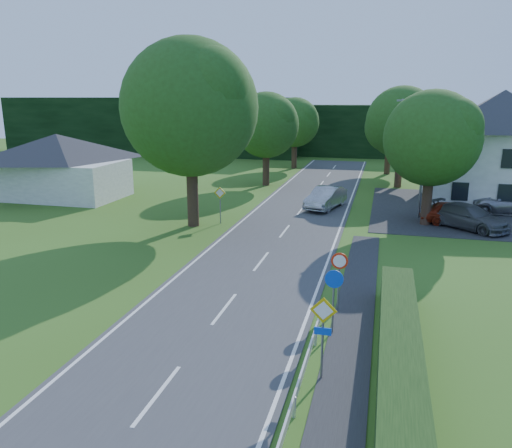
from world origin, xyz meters
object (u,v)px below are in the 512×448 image
(streetlight, at_px, (421,153))
(parked_car_grey, at_px, (468,217))
(parasol, at_px, (493,200))
(moving_car, at_px, (326,198))
(parked_car_silver_b, at_px, (511,203))
(parked_car_red, at_px, (455,213))
(motorcycle, at_px, (334,191))

(streetlight, bearing_deg, parked_car_grey, -39.68)
(parasol, bearing_deg, parked_car_grey, -114.44)
(moving_car, bearing_deg, parked_car_grey, -6.59)
(parked_car_grey, height_order, parked_car_silver_b, parked_car_grey)
(moving_car, relative_size, parked_car_silver_b, 0.90)
(streetlight, height_order, parked_car_red, streetlight)
(motorcycle, distance_m, parked_car_red, 11.45)
(moving_car, xyz_separation_m, parked_car_red, (8.72, -2.67, -0.05))
(moving_car, relative_size, parasol, 2.48)
(parked_car_red, bearing_deg, parked_car_grey, -147.74)
(parked_car_red, bearing_deg, motorcycle, 47.37)
(parked_car_red, distance_m, parasol, 5.31)
(moving_car, height_order, parasol, parasol)
(motorcycle, relative_size, parked_car_silver_b, 0.33)
(moving_car, bearing_deg, parasol, 22.72)
(parked_car_grey, relative_size, parasol, 2.67)
(parked_car_red, height_order, parasol, parasol)
(motorcycle, bearing_deg, parked_car_grey, -46.03)
(parked_car_red, xyz_separation_m, parked_car_grey, (0.62, -0.94, 0.01))
(streetlight, distance_m, parked_car_red, 4.59)
(streetlight, xyz_separation_m, parked_car_grey, (2.92, -2.42, -3.67))
(moving_car, relative_size, parked_car_grey, 0.93)
(motorcycle, xyz_separation_m, parked_car_grey, (9.18, -8.53, 0.29))
(moving_car, distance_m, parasol, 11.87)
(motorcycle, bearing_deg, streetlight, -47.42)
(streetlight, relative_size, moving_car, 1.67)
(streetlight, bearing_deg, moving_car, 169.49)
(streetlight, xyz_separation_m, moving_car, (-6.42, 1.19, -3.63))
(parked_car_silver_b, height_order, parasol, parasol)
(streetlight, distance_m, parked_car_grey, 5.28)
(motorcycle, bearing_deg, moving_car, -94.97)
(parked_car_grey, bearing_deg, motorcycle, 86.85)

